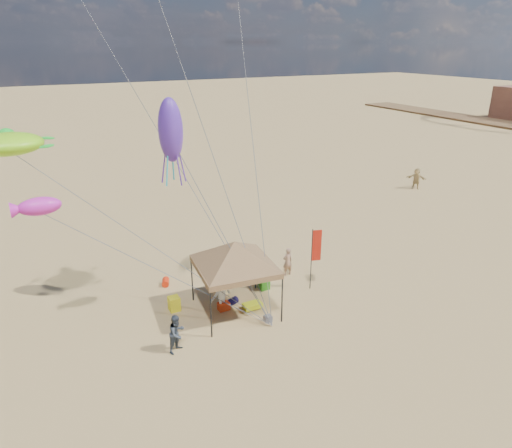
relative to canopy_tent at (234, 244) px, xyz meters
The scene contains 18 objects.
ground 4.46m from the canopy_tent, 61.21° to the right, with size 280.00×280.00×0.00m, color tan.
canopy_tent is the anchor object (origin of this frame).
feather_flag 4.66m from the canopy_tent, ahead, with size 0.49×0.17×3.32m.
cooler_red 3.30m from the canopy_tent, 146.69° to the left, with size 0.54×0.38×0.38m, color red.
cooler_blue 5.49m from the canopy_tent, 44.54° to the left, with size 0.54×0.38×0.38m, color navy.
bag_navy 3.30m from the canopy_tent, 84.43° to the left, with size 0.36×0.36×0.60m, color #130D3D.
bag_orange 5.57m from the canopy_tent, 119.12° to the left, with size 0.36×0.36×0.60m, color red.
chair_green 3.98m from the canopy_tent, 29.01° to the left, with size 0.50×0.50×0.70m, color #297A16.
chair_yellow 4.25m from the canopy_tent, 151.80° to the left, with size 0.50×0.50×0.70m, color yellow.
crate_grey 3.74m from the canopy_tent, 59.12° to the right, with size 0.34×0.30×0.28m, color slate.
beach_cart 3.34m from the canopy_tent, 19.56° to the right, with size 0.90×0.50×0.24m, color #CCDE18.
person_near_a 5.23m from the canopy_tent, 25.65° to the left, with size 0.58×0.38×1.60m, color tan.
person_near_b 4.62m from the canopy_tent, 153.98° to the right, with size 0.81×0.63×1.67m, color #37404B.
person_near_c 2.62m from the canopy_tent, 142.46° to the left, with size 1.18×0.68×1.83m, color silver.
person_far_c 24.89m from the canopy_tent, 25.21° to the left, with size 1.68×0.54×1.81m, color tan.
turtle_kite 10.07m from the canopy_tent, 157.52° to the left, with size 2.68×2.15×0.89m, color #8FED18.
fish_kite 8.13m from the canopy_tent, 167.44° to the left, with size 1.62×0.81×0.72m, color #DC27BD.
squid_kite 5.74m from the canopy_tent, 130.67° to the left, with size 1.08×1.08×2.80m, color #5B2EB5.
Camera 1 is at (-9.40, -14.83, 11.92)m, focal length 32.54 mm.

